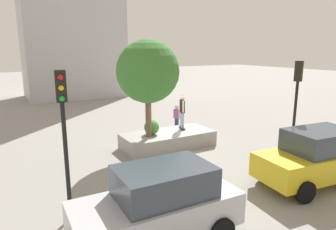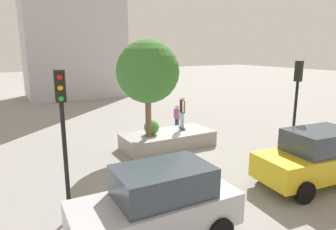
# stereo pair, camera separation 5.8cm
# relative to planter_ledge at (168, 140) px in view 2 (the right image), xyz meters

# --- Properties ---
(ground_plane) EXTENTS (120.00, 120.00, 0.00)m
(ground_plane) POSITION_rel_planter_ledge_xyz_m (0.05, 0.10, -0.38)
(ground_plane) COLOR gray
(planter_ledge) EXTENTS (4.59, 2.03, 0.75)m
(planter_ledge) POSITION_rel_planter_ledge_xyz_m (0.00, 0.00, 0.00)
(planter_ledge) COLOR gray
(planter_ledge) RESTS_ON ground
(plaza_tree) EXTENTS (2.90, 2.90, 4.54)m
(plaza_tree) POSITION_rel_planter_ledge_xyz_m (1.15, 0.16, 3.45)
(plaza_tree) COLOR brown
(plaza_tree) RESTS_ON planter_ledge
(boxwood_shrub) EXTENTS (0.74, 0.74, 0.74)m
(boxwood_shrub) POSITION_rel_planter_ledge_xyz_m (0.86, -0.10, 0.74)
(boxwood_shrub) COLOR #3D7A33
(boxwood_shrub) RESTS_ON planter_ledge
(skateboard) EXTENTS (0.48, 0.82, 0.07)m
(skateboard) POSITION_rel_planter_ledge_xyz_m (-1.00, -0.27, 0.43)
(skateboard) COLOR black
(skateboard) RESTS_ON planter_ledge
(skateboarder) EXTENTS (0.35, 0.55, 1.71)m
(skateboarder) POSITION_rel_planter_ledge_xyz_m (-1.00, -0.27, 1.44)
(skateboarder) COLOR #8C9EB7
(skateboarder) RESTS_ON skateboard
(taxi_cab) EXTENTS (4.54, 2.42, 2.03)m
(taxi_cab) POSITION_rel_planter_ledge_xyz_m (-2.53, 6.34, 0.65)
(taxi_cab) COLOR gold
(taxi_cab) RESTS_ON ground
(sedan_parked) EXTENTS (4.32, 2.11, 1.99)m
(sedan_parked) POSITION_rel_planter_ledge_xyz_m (3.98, 6.45, 0.63)
(sedan_parked) COLOR #B7B7BC
(sedan_parked) RESTS_ON ground
(traffic_light_corner) EXTENTS (0.31, 0.36, 4.31)m
(traffic_light_corner) POSITION_rel_planter_ledge_xyz_m (5.75, 4.31, 2.58)
(traffic_light_corner) COLOR black
(traffic_light_corner) RESTS_ON ground
(traffic_light_median) EXTENTS (0.37, 0.34, 4.37)m
(traffic_light_median) POSITION_rel_planter_ledge_xyz_m (-3.77, 4.37, 2.61)
(traffic_light_median) COLOR black
(traffic_light_median) RESTS_ON ground
(bystander_watching) EXTENTS (0.24, 0.53, 1.57)m
(bystander_watching) POSITION_rel_planter_ledge_xyz_m (-2.00, -2.42, 0.53)
(bystander_watching) COLOR navy
(bystander_watching) RESTS_ON ground
(plaza_lowrise_south) EXTENTS (9.43, 6.09, 17.79)m
(plaza_lowrise_south) POSITION_rel_planter_ledge_xyz_m (-0.02, -19.30, 8.52)
(plaza_lowrise_south) COLOR #B2B2BC
(plaza_lowrise_south) RESTS_ON ground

